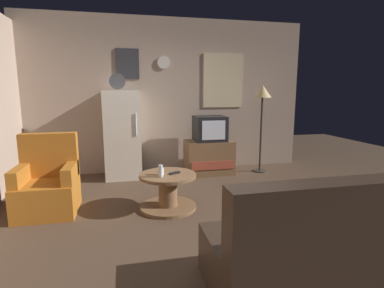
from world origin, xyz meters
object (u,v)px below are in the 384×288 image
tv_stand (209,157)px  standing_lamp (262,98)px  mug_ceramic_white (161,171)px  couch (324,249)px  armchair (48,185)px  coffee_table (168,191)px  crt_tv (210,128)px  remote_control (175,173)px  wine_glass (161,171)px  fridge (123,134)px

tv_stand → standing_lamp: standing_lamp is taller
standing_lamp → mug_ceramic_white: size_ratio=17.67×
tv_stand → couch: bearing=-90.7°
armchair → couch: size_ratio=0.56×
couch → coffee_table: bearing=116.8°
crt_tv → armchair: (-2.43, -1.26, -0.49)m
tv_stand → remote_control: (-0.87, -1.50, 0.16)m
wine_glass → mug_ceramic_white: bearing=83.0°
crt_tv → standing_lamp: standing_lamp is taller
wine_glass → remote_control: wine_glass is taller
remote_control → armchair: armchair is taller
fridge → remote_control: bearing=-68.4°
couch → armchair: bearing=139.2°
fridge → coffee_table: (0.55, -1.60, -0.53)m
standing_lamp → remote_control: standing_lamp is taller
mug_ceramic_white → coffee_table: bearing=13.7°
crt_tv → couch: (-0.05, -3.31, -0.51)m
armchair → mug_ceramic_white: bearing=-10.3°
coffee_table → remote_control: 0.25m
wine_glass → armchair: 1.41m
standing_lamp → mug_ceramic_white: standing_lamp is taller
crt_tv → couch: size_ratio=0.32×
coffee_table → armchair: (-1.46, 0.23, 0.11)m
wine_glass → mug_ceramic_white: size_ratio=1.67×
coffee_table → wine_glass: size_ratio=4.80×
crt_tv → tv_stand: bearing=174.3°
wine_glass → tv_stand: bearing=56.5°
coffee_table → wine_glass: 0.34m
couch → fridge: bearing=113.2°
standing_lamp → coffee_table: bearing=-143.7°
remote_control → couch: (0.83, -1.81, -0.15)m
tv_stand → coffee_table: bearing=-122.9°
crt_tv → remote_control: 1.77m
fridge → armchair: bearing=-123.5°
mug_ceramic_white → couch: couch is taller
couch → remote_control: bearing=114.6°
crt_tv → standing_lamp: (0.96, -0.07, 0.53)m
crt_tv → mug_ceramic_white: size_ratio=6.00×
tv_stand → standing_lamp: (0.97, -0.07, 1.06)m
fridge → crt_tv: fridge is taller
coffee_table → remote_control: size_ratio=4.80×
crt_tv → couch: crt_tv is taller
tv_stand → couch: 3.31m
coffee_table → remote_control: remote_control is taller
fridge → wine_glass: (0.45, -1.72, -0.23)m
armchair → crt_tv: bearing=27.4°
wine_glass → couch: bearing=-59.1°
remote_control → armchair: 1.57m
remote_control → fridge: bearing=85.1°
crt_tv → remote_control: bearing=-120.6°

